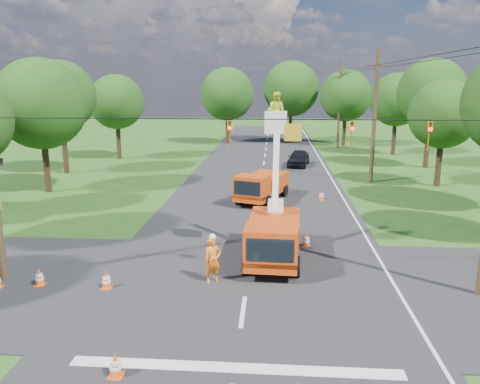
# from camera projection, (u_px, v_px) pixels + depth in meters

# --- Properties ---
(ground) EXTENTS (140.00, 140.00, 0.00)m
(ground) POSITION_uv_depth(u_px,v_px,m) (261.00, 186.00, 35.11)
(ground) COLOR #225018
(ground) RESTS_ON ground
(road_main) EXTENTS (12.00, 100.00, 0.06)m
(road_main) POSITION_uv_depth(u_px,v_px,m) (261.00, 186.00, 35.11)
(road_main) COLOR black
(road_main) RESTS_ON ground
(road_cross) EXTENTS (56.00, 10.00, 0.07)m
(road_cross) POSITION_uv_depth(u_px,v_px,m) (246.00, 287.00, 17.63)
(road_cross) COLOR black
(road_cross) RESTS_ON ground
(stop_bar) EXTENTS (9.00, 0.45, 0.02)m
(stop_bar) POSITION_uv_depth(u_px,v_px,m) (235.00, 369.00, 12.58)
(stop_bar) COLOR silver
(stop_bar) RESTS_ON ground
(edge_line) EXTENTS (0.12, 90.00, 0.02)m
(edge_line) POSITION_uv_depth(u_px,v_px,m) (336.00, 187.00, 34.71)
(edge_line) COLOR silver
(edge_line) RESTS_ON ground
(bucket_truck) EXTENTS (2.46, 5.72, 7.18)m
(bucket_truck) POSITION_uv_depth(u_px,v_px,m) (274.00, 227.00, 19.94)
(bucket_truck) COLOR #C43B0D
(bucket_truck) RESTS_ON ground
(second_truck) EXTENTS (3.62, 5.69, 2.00)m
(second_truck) POSITION_uv_depth(u_px,v_px,m) (262.00, 186.00, 30.23)
(second_truck) COLOR #C43B0D
(second_truck) RESTS_ON ground
(ground_worker) EXTENTS (0.80, 0.72, 1.83)m
(ground_worker) POSITION_uv_depth(u_px,v_px,m) (213.00, 260.00, 17.87)
(ground_worker) COLOR orange
(ground_worker) RESTS_ON ground
(distant_car) EXTENTS (2.50, 4.59, 1.48)m
(distant_car) POSITION_uv_depth(u_px,v_px,m) (298.00, 158.00, 43.35)
(distant_car) COLOR black
(distant_car) RESTS_ON ground
(traffic_cone_0) EXTENTS (0.38, 0.38, 0.71)m
(traffic_cone_0) POSITION_uv_depth(u_px,v_px,m) (115.00, 365.00, 12.16)
(traffic_cone_0) COLOR #F04D0C
(traffic_cone_0) RESTS_ON ground
(traffic_cone_2) EXTENTS (0.38, 0.38, 0.71)m
(traffic_cone_2) POSITION_uv_depth(u_px,v_px,m) (307.00, 240.00, 21.89)
(traffic_cone_2) COLOR #F04D0C
(traffic_cone_2) RESTS_ON ground
(traffic_cone_3) EXTENTS (0.38, 0.38, 0.71)m
(traffic_cone_3) POSITION_uv_depth(u_px,v_px,m) (282.00, 211.00, 26.91)
(traffic_cone_3) COLOR #F04D0C
(traffic_cone_3) RESTS_ON ground
(traffic_cone_4) EXTENTS (0.38, 0.38, 0.71)m
(traffic_cone_4) POSITION_uv_depth(u_px,v_px,m) (106.00, 280.00, 17.43)
(traffic_cone_4) COLOR #F04D0C
(traffic_cone_4) RESTS_ON ground
(traffic_cone_5) EXTENTS (0.38, 0.38, 0.71)m
(traffic_cone_5) POSITION_uv_depth(u_px,v_px,m) (39.00, 277.00, 17.69)
(traffic_cone_5) COLOR #F04D0C
(traffic_cone_5) RESTS_ON ground
(traffic_cone_7) EXTENTS (0.38, 0.38, 0.71)m
(traffic_cone_7) POSITION_uv_depth(u_px,v_px,m) (321.00, 195.00, 30.60)
(traffic_cone_7) COLOR #F04D0C
(traffic_cone_7) RESTS_ON ground
(pole_right_mid) EXTENTS (1.80, 0.30, 10.00)m
(pole_right_mid) POSITION_uv_depth(u_px,v_px,m) (375.00, 116.00, 35.29)
(pole_right_mid) COLOR #4C3823
(pole_right_mid) RESTS_ON ground
(pole_right_far) EXTENTS (1.80, 0.30, 10.00)m
(pole_right_far) POSITION_uv_depth(u_px,v_px,m) (339.00, 104.00, 54.72)
(pole_right_far) COLOR #4C3823
(pole_right_far) RESTS_ON ground
(signal_span) EXTENTS (18.00, 0.29, 1.07)m
(signal_span) POSITION_uv_depth(u_px,v_px,m) (311.00, 132.00, 16.13)
(signal_span) COLOR black
(signal_span) RESTS_ON ground
(tree_left_d) EXTENTS (6.20, 6.20, 9.24)m
(tree_left_d) POSITION_uv_depth(u_px,v_px,m) (41.00, 104.00, 31.88)
(tree_left_d) COLOR #382616
(tree_left_d) RESTS_ON ground
(tree_left_e) EXTENTS (5.80, 5.80, 9.41)m
(tree_left_e) POSITION_uv_depth(u_px,v_px,m) (60.00, 96.00, 38.72)
(tree_left_e) COLOR #382616
(tree_left_e) RESTS_ON ground
(tree_left_f) EXTENTS (5.40, 5.40, 8.40)m
(tree_left_f) POSITION_uv_depth(u_px,v_px,m) (116.00, 102.00, 46.53)
(tree_left_f) COLOR #382616
(tree_left_f) RESTS_ON ground
(tree_right_c) EXTENTS (5.00, 5.00, 7.83)m
(tree_right_c) POSITION_uv_depth(u_px,v_px,m) (443.00, 114.00, 33.94)
(tree_right_c) COLOR #382616
(tree_right_c) RESTS_ON ground
(tree_right_d) EXTENTS (6.00, 6.00, 9.70)m
(tree_right_d) POSITION_uv_depth(u_px,v_px,m) (432.00, 93.00, 41.29)
(tree_right_d) COLOR #382616
(tree_right_d) RESTS_ON ground
(tree_right_e) EXTENTS (5.60, 5.60, 8.63)m
(tree_right_e) POSITION_uv_depth(u_px,v_px,m) (397.00, 100.00, 49.32)
(tree_right_e) COLOR #382616
(tree_right_e) RESTS_ON ground
(tree_far_a) EXTENTS (6.60, 6.60, 9.50)m
(tree_far_a) POSITION_uv_depth(u_px,v_px,m) (227.00, 94.00, 58.35)
(tree_far_a) COLOR #382616
(tree_far_a) RESTS_ON ground
(tree_far_b) EXTENTS (7.00, 7.00, 10.32)m
(tree_far_b) POSITION_uv_depth(u_px,v_px,m) (291.00, 89.00, 59.58)
(tree_far_b) COLOR #382616
(tree_far_b) RESTS_ON ground
(tree_far_c) EXTENTS (6.20, 6.20, 9.18)m
(tree_far_c) POSITION_uv_depth(u_px,v_px,m) (346.00, 96.00, 56.37)
(tree_far_c) COLOR #382616
(tree_far_c) RESTS_ON ground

